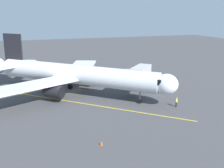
% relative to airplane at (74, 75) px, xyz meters
% --- Properties ---
extents(ground_plane, '(220.00, 220.00, 0.00)m').
position_rel_airplane_xyz_m(ground_plane, '(-0.37, -2.72, -4.00)').
color(ground_plane, '#424244').
extents(apron_lead_in_line, '(29.09, 27.80, 0.01)m').
position_rel_airplane_xyz_m(apron_lead_in_line, '(-0.20, 6.19, -4.00)').
color(apron_lead_in_line, yellow).
rests_on(apron_lead_in_line, ground).
extents(airplane, '(33.27, 32.87, 11.50)m').
position_rel_airplane_xyz_m(airplane, '(0.00, 0.00, 0.00)').
color(airplane, silver).
rests_on(airplane, ground).
extents(jet_bridge, '(9.34, 9.63, 5.40)m').
position_rel_airplane_xyz_m(jet_bridge, '(-11.87, 3.91, -0.24)').
color(jet_bridge, '#B7B7BC').
rests_on(jet_bridge, ground).
extents(ground_crew_marshaller, '(0.35, 0.46, 1.71)m').
position_rel_airplane_xyz_m(ground_crew_marshaller, '(-15.19, 13.30, -3.12)').
color(ground_crew_marshaller, '#23232D').
rests_on(ground_crew_marshaller, ground).
extents(tug_near_nose, '(2.28, 2.70, 1.50)m').
position_rel_airplane_xyz_m(tug_near_nose, '(1.55, -18.18, -3.30)').
color(tug_near_nose, white).
rests_on(tug_near_nose, ground).
extents(safety_cone_nose_left, '(0.32, 0.32, 0.55)m').
position_rel_airplane_xyz_m(safety_cone_nose_left, '(-16.57, 0.88, -3.73)').
color(safety_cone_nose_left, '#F2590F').
rests_on(safety_cone_nose_left, ground).
extents(safety_cone_nose_right, '(0.32, 0.32, 0.55)m').
position_rel_airplane_xyz_m(safety_cone_nose_right, '(1.21, 22.32, -3.73)').
color(safety_cone_nose_right, '#F2590F').
rests_on(safety_cone_nose_right, ground).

